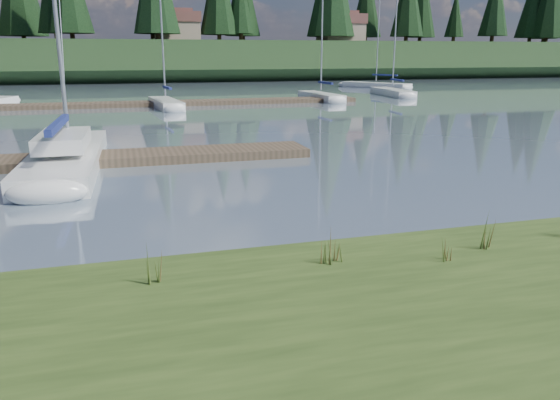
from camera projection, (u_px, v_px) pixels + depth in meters
name	position (u px, v px, depth m)	size (l,w,h in m)	color
ground	(156.00, 106.00, 38.88)	(200.00, 200.00, 0.00)	gray
ridge	(135.00, 61.00, 78.11)	(200.00, 20.00, 5.00)	#1C3218
sailboat_main	(69.00, 150.00, 18.58)	(2.31, 10.35, 14.66)	white
dock_near	(75.00, 160.00, 18.30)	(16.00, 2.00, 0.30)	#4C3D2C
dock_far	(184.00, 103.00, 39.38)	(26.00, 2.20, 0.30)	#4C3D2C
sailboat_bg_2	(164.00, 102.00, 37.85)	(2.05, 7.17, 10.72)	white
sailboat_bg_3	(318.00, 95.00, 43.97)	(1.78, 7.34, 10.77)	white
sailboat_bg_4	(389.00, 91.00, 48.72)	(2.36, 8.08, 11.74)	white
sailboat_bg_5	(370.00, 85.00, 59.13)	(5.84, 8.69, 12.68)	white
weed_0	(328.00, 251.00, 8.71)	(0.17, 0.14, 0.50)	#475B23
weed_1	(336.00, 247.00, 8.80)	(0.17, 0.14, 0.58)	#475B23
weed_2	(488.00, 232.00, 9.35)	(0.17, 0.14, 0.70)	#475B23
weed_3	(155.00, 266.00, 7.93)	(0.17, 0.14, 0.63)	#475B23
weed_4	(443.00, 250.00, 8.85)	(0.17, 0.14, 0.42)	#475B23
mud_lip	(275.00, 262.00, 9.56)	(60.00, 0.50, 0.14)	#33281C
conifer_5	(240.00, 1.00, 77.20)	(3.96, 3.96, 10.35)	#382619
conifer_8	(495.00, 1.00, 84.99)	(4.62, 4.62, 11.77)	#382619
house_1	(177.00, 26.00, 76.62)	(6.30, 5.30, 4.65)	gray
house_2	(341.00, 28.00, 81.22)	(6.30, 5.30, 4.65)	gray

